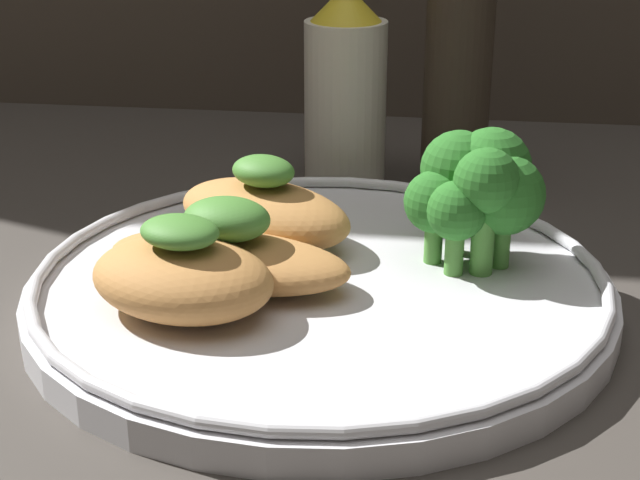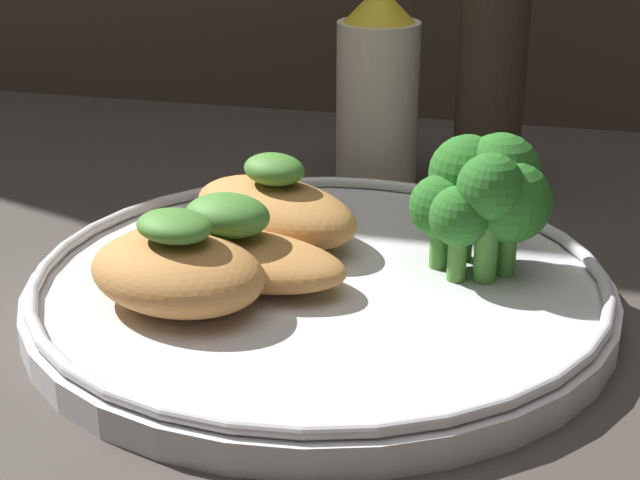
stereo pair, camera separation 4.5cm
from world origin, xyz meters
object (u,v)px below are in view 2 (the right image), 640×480
Objects in this scene: plate at (320,288)px; pepper_grinder at (493,44)px; sauce_bottle at (378,90)px; broccoli_bunch at (484,192)px.

pepper_grinder reaches higher than plate.
plate is 2.21× the size of sauce_bottle.
pepper_grinder is at bearing -0.00° from sauce_bottle.
sauce_bottle is at bearing 117.11° from broccoli_bunch.
plate is 1.39× the size of pepper_grinder.
sauce_bottle is (-0.94, 18.65, 4.89)cm from plate.
broccoli_bunch is (7.04, 3.08, 4.27)cm from plate.
sauce_bottle is at bearing 92.87° from plate.
pepper_grinder reaches higher than broccoli_bunch.
pepper_grinder is (6.90, -0.00, 3.21)cm from sauce_bottle.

